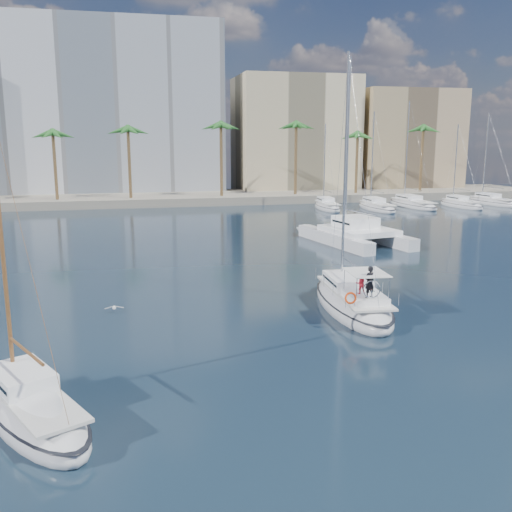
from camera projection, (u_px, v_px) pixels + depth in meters
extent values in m
plane|color=black|center=(275.00, 326.00, 29.83)|extent=(160.00, 160.00, 0.00)
cube|color=gray|center=(173.00, 198.00, 87.92)|extent=(120.00, 14.00, 1.20)
cube|color=silver|center=(92.00, 112.00, 94.02)|extent=(42.00, 16.00, 28.00)
cube|color=beige|center=(294.00, 136.00, 99.46)|extent=(20.00, 14.00, 20.00)
cube|color=tan|center=(404.00, 142.00, 102.16)|extent=(18.00, 12.00, 18.00)
cylinder|color=brown|center=(175.00, 169.00, 83.16)|extent=(0.44, 0.44, 10.50)
sphere|color=#266224|center=(174.00, 132.00, 82.10)|extent=(3.60, 3.60, 3.60)
cylinder|color=brown|center=(390.00, 167.00, 90.65)|extent=(0.44, 0.44, 10.50)
sphere|color=#266224|center=(391.00, 133.00, 89.59)|extent=(3.60, 3.60, 3.60)
ellipsoid|color=silver|center=(352.00, 304.00, 32.64)|extent=(4.03, 10.33, 2.10)
ellipsoid|color=black|center=(352.00, 299.00, 32.58)|extent=(4.07, 10.43, 0.18)
cube|color=silver|center=(353.00, 292.00, 32.29)|extent=(2.90, 7.74, 0.12)
cube|color=white|center=(348.00, 281.00, 33.34)|extent=(2.43, 3.47, 0.60)
cube|color=black|center=(348.00, 280.00, 33.34)|extent=(2.41, 3.08, 0.14)
cylinder|color=#B7BABF|center=(345.00, 171.00, 33.20)|extent=(0.15, 0.15, 13.24)
cylinder|color=#B7BABF|center=(353.00, 264.00, 32.25)|extent=(0.44, 4.07, 0.11)
cube|color=white|center=(365.00, 297.00, 30.36)|extent=(2.12, 2.67, 0.36)
cube|color=silver|center=(367.00, 272.00, 29.98)|extent=(2.12, 2.67, 0.04)
torus|color=silver|center=(372.00, 289.00, 29.28)|extent=(0.96, 0.13, 0.96)
torus|color=#F2420C|center=(351.00, 298.00, 28.79)|extent=(0.64, 0.25, 0.64)
imported|color=black|center=(369.00, 282.00, 29.41)|extent=(0.71, 0.57, 1.68)
imported|color=#B31B28|center=(361.00, 284.00, 30.26)|extent=(0.58, 0.48, 1.09)
ellipsoid|color=silver|center=(32.00, 413.00, 19.73)|extent=(5.93, 8.36, 1.90)
ellipsoid|color=black|center=(31.00, 406.00, 19.68)|extent=(5.99, 8.44, 0.18)
cube|color=silver|center=(32.00, 396.00, 19.47)|extent=(4.36, 6.22, 0.12)
cube|color=white|center=(22.00, 377.00, 20.10)|extent=(2.72, 3.13, 0.60)
cube|color=black|center=(22.00, 377.00, 20.09)|extent=(2.60, 2.86, 0.14)
cylinder|color=brown|center=(2.00, 243.00, 19.85)|extent=(0.15, 0.15, 9.99)
cylinder|color=brown|center=(26.00, 351.00, 19.33)|extent=(1.58, 2.96, 0.11)
cube|color=silver|center=(334.00, 239.00, 52.49)|extent=(3.28, 11.59, 1.10)
cube|color=silver|center=(375.00, 236.00, 54.28)|extent=(3.28, 11.59, 1.10)
cube|color=white|center=(359.00, 230.00, 52.71)|extent=(6.25, 7.20, 0.50)
cube|color=white|center=(355.00, 222.00, 53.09)|extent=(3.76, 3.99, 1.00)
cube|color=black|center=(355.00, 221.00, 53.08)|extent=(3.69, 3.54, 0.18)
cylinder|color=#B7BABF|center=(348.00, 143.00, 53.19)|extent=(0.18, 0.18, 15.42)
ellipsoid|color=silver|center=(114.00, 308.00, 31.99)|extent=(0.22, 0.41, 0.20)
sphere|color=silver|center=(114.00, 306.00, 32.17)|extent=(0.11, 0.11, 0.11)
cube|color=gray|center=(109.00, 308.00, 31.92)|extent=(0.47, 0.17, 0.11)
cube|color=gray|center=(120.00, 307.00, 32.05)|extent=(0.47, 0.17, 0.11)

